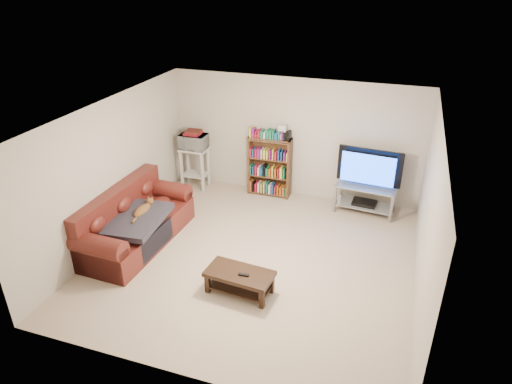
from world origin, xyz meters
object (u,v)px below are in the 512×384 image
at_px(sofa, 133,225).
at_px(tv_stand, 365,194).
at_px(coffee_table, 240,278).
at_px(bookshelf, 270,166).

bearing_deg(sofa, tv_stand, 34.92).
height_order(coffee_table, bookshelf, bookshelf).
distance_m(sofa, coffee_table, 2.30).
distance_m(sofa, tv_stand, 4.30).
bearing_deg(tv_stand, bookshelf, -179.04).
xyz_separation_m(coffee_table, bookshelf, (-0.51, 3.15, 0.40)).
distance_m(coffee_table, tv_stand, 3.34).
bearing_deg(coffee_table, tv_stand, 69.70).
bearing_deg(sofa, bookshelf, 57.99).
relative_size(sofa, coffee_table, 2.25).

